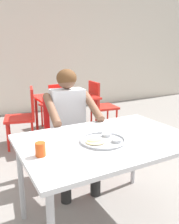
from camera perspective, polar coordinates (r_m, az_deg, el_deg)
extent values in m
cube|color=silver|center=(5.45, -19.86, 17.27)|extent=(12.00, 0.12, 3.40)
cube|color=silver|center=(1.75, 4.37, -7.02)|extent=(1.28, 0.87, 0.03)
cylinder|color=#B2B2B7|center=(2.03, -16.57, -15.95)|extent=(0.04, 0.04, 0.71)
cylinder|color=#B2B2B7|center=(2.49, 10.92, -9.70)|extent=(0.04, 0.04, 0.71)
cylinder|color=#B7BABF|center=(1.68, 3.27, -7.24)|extent=(0.33, 0.33, 0.01)
torus|color=#B7BABF|center=(1.67, 3.27, -6.89)|extent=(0.33, 0.33, 0.01)
cylinder|color=#B2B5BA|center=(1.66, 6.71, -7.05)|extent=(0.07, 0.07, 0.02)
cylinder|color=#9E4714|center=(1.66, 6.71, -6.91)|extent=(0.06, 0.06, 0.01)
cylinder|color=#B2B5BA|center=(1.76, 4.22, -5.67)|extent=(0.07, 0.07, 0.02)
cylinder|color=maroon|center=(1.76, 4.22, -5.54)|extent=(0.06, 0.06, 0.01)
ellipsoid|color=#DBB77A|center=(1.65, 1.53, -7.32)|extent=(0.17, 0.16, 0.01)
ellipsoid|color=tan|center=(1.66, 1.20, -6.87)|extent=(0.10, 0.08, 0.01)
cylinder|color=#D84C19|center=(1.47, -12.05, -9.03)|extent=(0.06, 0.06, 0.09)
cylinder|color=#593319|center=(1.46, -12.11, -8.08)|extent=(0.05, 0.05, 0.02)
cube|color=red|center=(2.55, -5.75, -6.63)|extent=(0.47, 0.45, 0.04)
cube|color=red|center=(2.65, -7.02, -0.54)|extent=(0.40, 0.08, 0.43)
cylinder|color=red|center=(2.56, -0.78, -12.23)|extent=(0.03, 0.03, 0.43)
cylinder|color=red|center=(2.47, -8.46, -13.45)|extent=(0.03, 0.03, 0.43)
cylinder|color=red|center=(2.83, -3.19, -9.46)|extent=(0.03, 0.03, 0.43)
cylinder|color=red|center=(2.75, -10.09, -10.42)|extent=(0.03, 0.03, 0.43)
cylinder|color=#242424|center=(2.31, 1.50, -14.88)|extent=(0.10, 0.10, 0.46)
cylinder|color=#242424|center=(2.36, -0.40, -6.88)|extent=(0.16, 0.41, 0.12)
cylinder|color=#242424|center=(2.22, -5.92, -16.24)|extent=(0.10, 0.10, 0.46)
cylinder|color=#242424|center=(2.27, -7.52, -7.86)|extent=(0.16, 0.41, 0.12)
cube|color=silver|center=(2.41, -5.48, -0.21)|extent=(0.36, 0.24, 0.50)
cylinder|color=brown|center=(2.29, 0.68, 1.61)|extent=(0.13, 0.46, 0.25)
cylinder|color=brown|center=(2.17, -9.36, 0.68)|extent=(0.13, 0.46, 0.25)
sphere|color=brown|center=(2.35, -5.68, 8.03)|extent=(0.19, 0.19, 0.19)
ellipsoid|color=brown|center=(2.35, -5.69, 8.38)|extent=(0.21, 0.20, 0.18)
cube|color=red|center=(3.62, -6.01, 3.69)|extent=(0.88, 0.76, 0.03)
cylinder|color=#AD1E18|center=(3.29, -9.86, -3.91)|extent=(0.04, 0.04, 0.67)
cylinder|color=#AD1E18|center=(3.59, 1.77, -2.12)|extent=(0.04, 0.04, 0.67)
cylinder|color=#AD1E18|center=(3.88, -12.92, -1.21)|extent=(0.04, 0.04, 0.67)
cylinder|color=#AD1E18|center=(4.13, -2.69, 0.14)|extent=(0.04, 0.04, 0.67)
cube|color=red|center=(3.52, -16.92, -1.50)|extent=(0.50, 0.50, 0.04)
cube|color=red|center=(3.46, -13.98, 2.39)|extent=(0.12, 0.40, 0.43)
cylinder|color=red|center=(3.43, -19.54, -6.05)|extent=(0.03, 0.03, 0.41)
cylinder|color=red|center=(3.75, -19.21, -4.27)|extent=(0.03, 0.03, 0.41)
cylinder|color=red|center=(3.42, -13.84, -5.69)|extent=(0.03, 0.03, 0.41)
cylinder|color=red|center=(3.74, -14.02, -3.93)|extent=(0.03, 0.03, 0.41)
cube|color=red|center=(4.00, 3.57, 1.25)|extent=(0.45, 0.46, 0.04)
cube|color=red|center=(3.88, 1.11, 4.35)|extent=(0.08, 0.40, 0.43)
cylinder|color=red|center=(4.28, 4.50, -1.10)|extent=(0.03, 0.03, 0.43)
cylinder|color=red|center=(3.99, 6.70, -2.32)|extent=(0.03, 0.03, 0.43)
cylinder|color=red|center=(4.14, 0.46, -1.57)|extent=(0.03, 0.03, 0.43)
cylinder|color=red|center=(3.85, 2.43, -2.87)|extent=(0.03, 0.03, 0.43)
cube|color=red|center=(4.30, -8.76, 1.78)|extent=(0.50, 0.48, 0.04)
cube|color=red|center=(4.10, -7.51, 4.21)|extent=(0.41, 0.12, 0.38)
cylinder|color=red|center=(4.41, -11.69, -1.01)|extent=(0.03, 0.03, 0.41)
cylinder|color=red|center=(4.58, -7.85, -0.27)|extent=(0.03, 0.03, 0.41)
cylinder|color=red|center=(4.14, -9.53, -1.95)|extent=(0.03, 0.03, 0.41)
cylinder|color=red|center=(4.31, -5.55, -1.12)|extent=(0.03, 0.03, 0.41)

